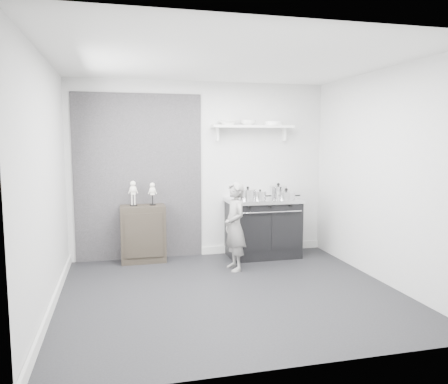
# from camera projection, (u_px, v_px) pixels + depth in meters

# --- Properties ---
(ground) EXTENTS (4.00, 4.00, 0.00)m
(ground) POSITION_uv_depth(u_px,v_px,m) (230.00, 292.00, 5.22)
(ground) COLOR black
(ground) RESTS_ON ground
(room_shell) EXTENTS (4.02, 3.62, 2.71)m
(room_shell) POSITION_uv_depth(u_px,v_px,m) (219.00, 155.00, 5.15)
(room_shell) COLOR beige
(room_shell) RESTS_ON ground
(wall_shelf) EXTENTS (1.30, 0.26, 0.24)m
(wall_shelf) POSITION_uv_depth(u_px,v_px,m) (253.00, 127.00, 6.79)
(wall_shelf) COLOR white
(wall_shelf) RESTS_ON room_shell
(stove) EXTENTS (1.14, 0.71, 0.91)m
(stove) POSITION_uv_depth(u_px,v_px,m) (263.00, 227.00, 6.80)
(stove) COLOR black
(stove) RESTS_ON ground
(side_cabinet) EXTENTS (0.65, 0.38, 0.85)m
(side_cabinet) POSITION_uv_depth(u_px,v_px,m) (143.00, 234.00, 6.50)
(side_cabinet) COLOR black
(side_cabinet) RESTS_ON ground
(child) EXTENTS (0.35, 0.48, 1.24)m
(child) POSITION_uv_depth(u_px,v_px,m) (235.00, 226.00, 6.06)
(child) COLOR gray
(child) RESTS_ON ground
(pot_front_left) EXTENTS (0.33, 0.25, 0.20)m
(pot_front_left) POSITION_uv_depth(u_px,v_px,m) (248.00, 194.00, 6.58)
(pot_front_left) COLOR silver
(pot_front_left) RESTS_ON stove
(pot_back_right) EXTENTS (0.36, 0.28, 0.22)m
(pot_back_right) POSITION_uv_depth(u_px,v_px,m) (278.00, 191.00, 6.91)
(pot_back_right) COLOR silver
(pot_back_right) RESTS_ON stove
(pot_front_right) EXTENTS (0.37, 0.28, 0.17)m
(pot_front_right) POSITION_uv_depth(u_px,v_px,m) (286.00, 195.00, 6.62)
(pot_front_right) COLOR silver
(pot_front_right) RESTS_ON stove
(pot_front_center) EXTENTS (0.27, 0.18, 0.16)m
(pot_front_center) POSITION_uv_depth(u_px,v_px,m) (260.00, 196.00, 6.55)
(pot_front_center) COLOR silver
(pot_front_center) RESTS_ON stove
(skeleton_full) EXTENTS (0.12, 0.08, 0.42)m
(skeleton_full) POSITION_uv_depth(u_px,v_px,m) (133.00, 191.00, 6.40)
(skeleton_full) COLOR silver
(skeleton_full) RESTS_ON side_cabinet
(skeleton_torso) EXTENTS (0.11, 0.07, 0.38)m
(skeleton_torso) POSITION_uv_depth(u_px,v_px,m) (152.00, 192.00, 6.47)
(skeleton_torso) COLOR silver
(skeleton_torso) RESTS_ON side_cabinet
(bowl_large) EXTENTS (0.28, 0.28, 0.07)m
(bowl_large) POSITION_uv_depth(u_px,v_px,m) (228.00, 123.00, 6.68)
(bowl_large) COLOR white
(bowl_large) RESTS_ON wall_shelf
(bowl_small) EXTENTS (0.23, 0.23, 0.07)m
(bowl_small) POSITION_uv_depth(u_px,v_px,m) (248.00, 123.00, 6.75)
(bowl_small) COLOR white
(bowl_small) RESTS_ON wall_shelf
(plate_stack) EXTENTS (0.28, 0.28, 0.06)m
(plate_stack) POSITION_uv_depth(u_px,v_px,m) (273.00, 123.00, 6.85)
(plate_stack) COLOR white
(plate_stack) RESTS_ON wall_shelf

